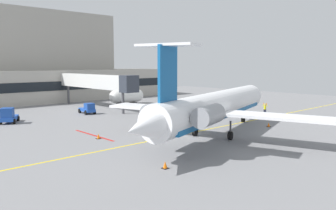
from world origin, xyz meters
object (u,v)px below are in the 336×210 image
Objects in this scene: baggage_tug at (88,109)px; marshaller at (265,109)px; fuel_tank at (127,96)px; pushback_tractor at (9,116)px; regional_jet at (215,107)px.

baggage_tug is 1.88× the size of marshaller.
marshaller is at bearing -74.94° from fuel_tank.
pushback_tractor is 25.14m from fuel_tank.
regional_jet is 16.37× the size of marshaller.
regional_jet reaches higher than pushback_tractor.
pushback_tractor is 36.75m from marshaller.
marshaller is (31.24, -19.37, 0.02)m from pushback_tractor.
baggage_tug is at bearing -152.26° from fuel_tank.
marshaller reaches higher than baggage_tug.
fuel_tank is 27.14m from marshaller.
pushback_tractor is at bearing 148.20° from marshaller.
fuel_tank reaches higher than baggage_tug.
fuel_tank is at bearing 15.77° from pushback_tractor.
baggage_tug is 13.75m from fuel_tank.
marshaller is (17.72, 4.60, -2.30)m from regional_jet.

